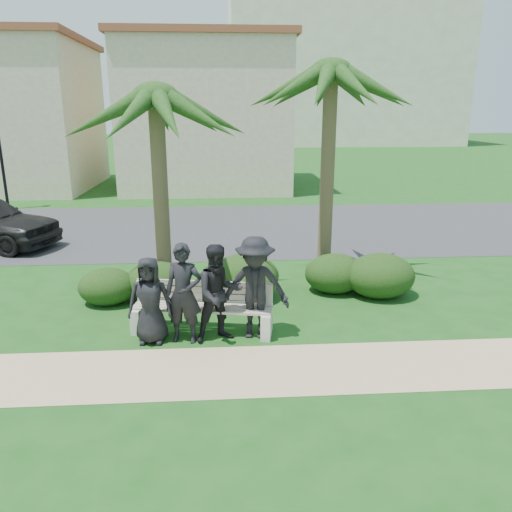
% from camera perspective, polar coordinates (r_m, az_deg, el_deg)
% --- Properties ---
extents(ground, '(160.00, 160.00, 0.00)m').
position_cam_1_polar(ground, '(9.54, -1.87, -7.64)').
color(ground, '#164814').
rests_on(ground, ground).
extents(footpath, '(30.00, 1.60, 0.01)m').
position_cam_1_polar(footpath, '(7.93, -1.37, -12.92)').
color(footpath, tan).
rests_on(footpath, ground).
extents(asphalt_street, '(160.00, 8.00, 0.01)m').
position_cam_1_polar(asphalt_street, '(17.16, -2.88, 3.25)').
color(asphalt_street, '#2D2D30').
rests_on(asphalt_street, ground).
extents(stucco_bldg_right, '(8.40, 8.40, 7.30)m').
position_cam_1_polar(stucco_bldg_right, '(26.72, -5.68, 15.79)').
color(stucco_bldg_right, '#BEAF8E').
rests_on(stucco_bldg_right, ground).
extents(hotel_tower, '(26.00, 18.00, 37.30)m').
position_cam_1_polar(hotel_tower, '(65.99, 9.46, 24.41)').
color(hotel_tower, beige).
rests_on(hotel_tower, ground).
extents(park_bench, '(2.60, 1.00, 0.87)m').
position_cam_1_polar(park_bench, '(9.08, -6.18, -6.28)').
color(park_bench, gray).
rests_on(park_bench, ground).
extents(man_a, '(0.77, 0.53, 1.52)m').
position_cam_1_polar(man_a, '(8.70, -12.03, -4.99)').
color(man_a, black).
rests_on(man_a, ground).
extents(man_b, '(0.70, 0.52, 1.75)m').
position_cam_1_polar(man_b, '(8.59, -8.27, -4.27)').
color(man_b, black).
rests_on(man_b, ground).
extents(man_c, '(0.99, 0.87, 1.72)m').
position_cam_1_polar(man_c, '(8.58, -4.26, -4.27)').
color(man_c, black).
rests_on(man_c, ground).
extents(man_d, '(1.27, 0.84, 1.83)m').
position_cam_1_polar(man_d, '(8.65, -0.10, -3.66)').
color(man_d, black).
rests_on(man_d, ground).
extents(hedge_a, '(1.19, 0.98, 0.77)m').
position_cam_1_polar(hedge_a, '(10.79, -16.65, -3.24)').
color(hedge_a, black).
rests_on(hedge_a, ground).
extents(hedge_b, '(1.30, 1.07, 0.85)m').
position_cam_1_polar(hedge_b, '(10.76, -11.34, -2.71)').
color(hedge_b, black).
rests_on(hedge_b, ground).
extents(hedge_c, '(1.19, 0.98, 0.78)m').
position_cam_1_polar(hedge_c, '(10.46, -0.95, -3.13)').
color(hedge_c, black).
rests_on(hedge_c, ground).
extents(hedge_d, '(1.49, 1.23, 0.97)m').
position_cam_1_polar(hedge_d, '(10.67, -1.33, -2.20)').
color(hedge_d, black).
rests_on(hedge_d, ground).
extents(hedge_e, '(1.34, 1.11, 0.88)m').
position_cam_1_polar(hedge_e, '(11.14, 9.04, -1.85)').
color(hedge_e, black).
rests_on(hedge_e, ground).
extents(hedge_f, '(1.48, 1.23, 0.97)m').
position_cam_1_polar(hedge_f, '(11.04, 14.02, -2.05)').
color(hedge_f, black).
rests_on(hedge_f, ground).
extents(palm_left, '(3.00, 3.00, 5.05)m').
position_cam_1_polar(palm_left, '(10.48, -11.42, 17.24)').
color(palm_left, brown).
rests_on(palm_left, ground).
extents(palm_right, '(3.00, 3.00, 5.60)m').
position_cam_1_polar(palm_right, '(11.65, 8.60, 19.91)').
color(palm_right, brown).
rests_on(palm_right, ground).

